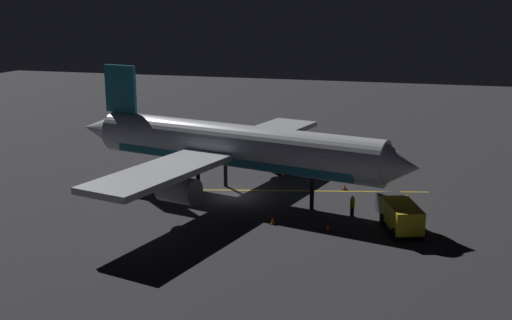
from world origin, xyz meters
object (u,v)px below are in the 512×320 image
traffic_cone_under_wing (273,221)px  traffic_cone_near_left (328,227)px  baggage_truck (399,214)px  traffic_cone_near_right (283,174)px  traffic_cone_far (345,187)px  catering_truck (274,158)px  ground_crew_worker (352,206)px  airliner (229,147)px

traffic_cone_under_wing → traffic_cone_near_left: bearing=87.7°
baggage_truck → traffic_cone_near_right: bearing=-135.2°
baggage_truck → traffic_cone_near_left: size_ratio=12.21×
traffic_cone_far → traffic_cone_under_wing: bearing=-20.1°
baggage_truck → traffic_cone_under_wing: bearing=-79.8°
catering_truck → ground_crew_worker: bearing=37.8°
airliner → catering_truck: size_ratio=5.74×
traffic_cone_near_left → baggage_truck: bearing=110.2°
airliner → traffic_cone_near_left: (6.47, 10.13, -4.23)m
traffic_cone_under_wing → traffic_cone_far: size_ratio=1.00×
catering_truck → ground_crew_worker: 16.23m
baggage_truck → traffic_cone_far: size_ratio=12.21×
airliner → traffic_cone_far: (-4.70, 9.77, -4.23)m
traffic_cone_near_right → traffic_cone_under_wing: same height
traffic_cone_near_right → traffic_cone_far: bearing=65.9°
baggage_truck → ground_crew_worker: (-1.89, -3.84, -0.28)m
traffic_cone_near_right → traffic_cone_under_wing: (13.97, 2.61, 0.00)m
ground_crew_worker → baggage_truck: bearing=63.8°
ground_crew_worker → airliner: bearing=-103.2°
catering_truck → traffic_cone_near_left: 18.74m
catering_truck → traffic_cone_near_left: size_ratio=10.83×
airliner → ground_crew_worker: size_ratio=19.63×
traffic_cone_near_left → traffic_cone_far: size_ratio=1.00×
catering_truck → traffic_cone_far: (5.44, 8.25, -0.92)m
baggage_truck → traffic_cone_near_left: (1.90, -5.17, -0.91)m
catering_truck → traffic_cone_under_wing: size_ratio=10.83×
airliner → catering_truck: 10.78m
baggage_truck → traffic_cone_near_left: bearing=-69.8°
baggage_truck → traffic_cone_near_left: baggage_truck is taller
traffic_cone_near_right → traffic_cone_far: 7.27m
baggage_truck → traffic_cone_far: 10.83m
traffic_cone_near_right → airliner: bearing=-22.2°
ground_crew_worker → traffic_cone_far: size_ratio=3.16×
traffic_cone_under_wing → traffic_cone_far: 11.71m
traffic_cone_under_wing → traffic_cone_far: (-11.00, 4.02, 0.00)m
catering_truck → traffic_cone_far: size_ratio=10.83×
baggage_truck → traffic_cone_near_right: size_ratio=12.21×
traffic_cone_near_left → traffic_cone_under_wing: size_ratio=1.00×
traffic_cone_near_left → traffic_cone_under_wing: (-0.18, -4.39, 0.00)m
catering_truck → traffic_cone_near_right: bearing=33.2°
catering_truck → airliner: bearing=-8.5°
traffic_cone_near_left → traffic_cone_near_right: same height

